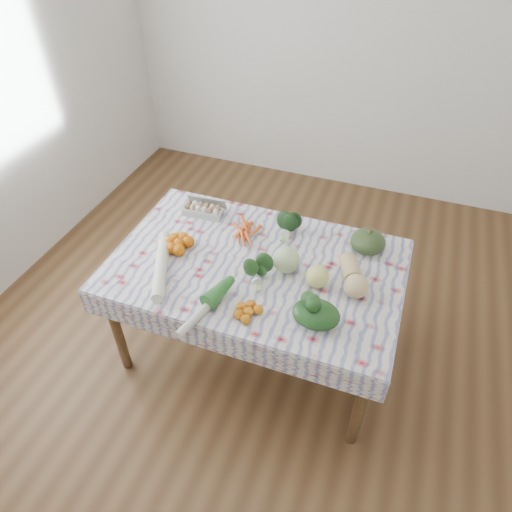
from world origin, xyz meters
TOP-DOWN VIEW (x-y plane):
  - ground at (0.00, 0.00)m, footprint 4.50×4.50m
  - wall_back at (0.00, 2.25)m, footprint 4.00×0.04m
  - dining_table at (0.00, 0.00)m, footprint 1.60×1.00m
  - tablecloth at (0.00, 0.00)m, footprint 1.66×1.06m
  - egg_carton at (-0.49, 0.32)m, footprint 0.27×0.12m
  - carrot_bunch at (-0.14, 0.20)m, footprint 0.25×0.24m
  - kale_bunch at (0.08, 0.32)m, footprint 0.16×0.15m
  - kabocha_squash at (0.57, 0.34)m, footprint 0.24×0.24m
  - cabbage at (0.17, 0.01)m, footprint 0.18×0.18m
  - butternut_squash at (0.55, 0.03)m, footprint 0.23×0.32m
  - orange_cluster at (-0.47, -0.03)m, footprint 0.27×0.27m
  - broccoli at (0.04, -0.13)m, footprint 0.18×0.18m
  - mandarin_cluster at (0.10, -0.38)m, footprint 0.23×0.23m
  - grapefruit at (0.37, -0.05)m, footprint 0.13×0.13m
  - spinach_bag at (0.43, -0.30)m, footprint 0.25×0.20m
  - daikon at (-0.47, -0.26)m, footprint 0.26×0.46m
  - leek at (-0.12, -0.43)m, footprint 0.15×0.43m

SIDE VIEW (x-z plane):
  - ground at x=0.00m, z-range 0.00..0.00m
  - dining_table at x=0.00m, z-range 0.30..1.05m
  - tablecloth at x=0.00m, z-range 0.75..0.76m
  - carrot_bunch at x=-0.14m, z-range 0.76..0.80m
  - leek at x=-0.12m, z-range 0.76..0.81m
  - mandarin_cluster at x=0.10m, z-range 0.76..0.82m
  - daikon at x=-0.47m, z-range 0.76..0.83m
  - egg_carton at x=-0.49m, z-range 0.76..0.83m
  - orange_cluster at x=-0.47m, z-range 0.76..0.84m
  - broccoli at x=0.04m, z-range 0.76..0.86m
  - spinach_bag at x=0.43m, z-range 0.76..0.87m
  - kale_bunch at x=0.08m, z-range 0.76..0.89m
  - grapefruit at x=0.37m, z-range 0.76..0.89m
  - kabocha_squash at x=0.57m, z-range 0.76..0.90m
  - butternut_squash at x=0.55m, z-range 0.76..0.90m
  - cabbage at x=0.17m, z-range 0.76..0.91m
  - wall_back at x=0.00m, z-range 0.00..2.80m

